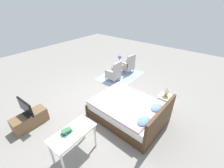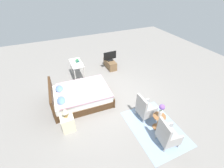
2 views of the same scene
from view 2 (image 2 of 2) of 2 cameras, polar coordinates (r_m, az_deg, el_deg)
The scene contains 13 objects.
ground_plane at distance 6.17m, azimuth -0.77°, elevation -5.26°, with size 16.00×16.00×0.00m, color gray.
floor_rug at distance 5.33m, azimuth 15.97°, elevation -15.74°, with size 2.10×1.50×0.01m.
bed at distance 5.92m, azimuth -11.89°, elevation -4.48°, with size 1.68×2.22×0.96m.
armchair_by_window_left at distance 4.78m, azimuth 20.34°, elevation -17.77°, with size 0.60×0.60×0.92m.
armchair_by_window_right at distance 5.30m, azimuth 12.45°, elevation -9.17°, with size 0.54×0.54×0.92m.
side_table at distance 5.11m, azimuth 17.25°, elevation -13.09°, with size 0.40×0.40×0.54m.
flower_vase at distance 4.76m, azimuth 18.30°, elevation -9.17°, with size 0.17×0.17×0.48m.
nightstand at distance 5.12m, azimuth -16.51°, elevation -13.87°, with size 0.44×0.41×0.56m.
table_lamp at distance 4.76m, azimuth -17.53°, elevation -10.02°, with size 0.22×0.22×0.33m.
tv_stand at distance 8.10m, azimuth -0.75°, elevation 7.64°, with size 0.96×0.40×0.43m.
tv_flatscreen at distance 7.89m, azimuth -0.79°, elevation 10.59°, with size 0.21×0.70×0.48m.
vanity_desk at distance 7.28m, azimuth -13.35°, elevation 7.08°, with size 1.04×0.52×0.77m.
book_stack at distance 7.29m, azimuth -13.09°, elevation 8.62°, with size 0.23×0.17×0.10m.
Camera 2 is at (-4.27, 1.77, 4.08)m, focal length 24.00 mm.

